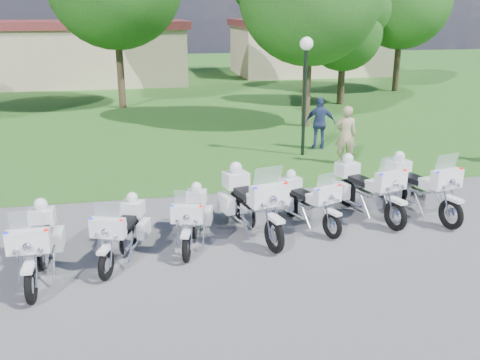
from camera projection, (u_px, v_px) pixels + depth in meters
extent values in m
plane|color=#5C5D62|center=(258.00, 236.00, 11.98)|extent=(100.00, 100.00, 0.00)
cube|color=#2F6821|center=(170.00, 82.00, 37.18)|extent=(100.00, 48.00, 0.01)
torus|color=black|center=(31.00, 285.00, 9.16)|extent=(0.13, 0.67, 0.67)
torus|color=black|center=(45.00, 244.00, 10.75)|extent=(0.13, 0.67, 0.67)
cube|color=white|center=(28.00, 268.00, 9.03)|extent=(0.18, 0.44, 0.07)
cube|color=white|center=(28.00, 241.00, 9.15)|extent=(0.72, 0.24, 0.40)
cube|color=silver|center=(26.00, 221.00, 9.10)|extent=(0.56, 0.12, 0.38)
sphere|color=red|center=(46.00, 231.00, 9.10)|extent=(0.09, 0.09, 0.09)
sphere|color=#1426E5|center=(6.00, 234.00, 8.98)|extent=(0.09, 0.09, 0.09)
cube|color=silver|center=(38.00, 257.00, 9.94)|extent=(0.34, 0.56, 0.34)
cube|color=white|center=(34.00, 245.00, 9.60)|extent=(0.32, 0.52, 0.22)
cube|color=black|center=(39.00, 234.00, 10.12)|extent=(0.34, 0.62, 0.12)
cube|color=white|center=(59.00, 239.00, 10.61)|extent=(0.18, 0.52, 0.36)
cube|color=white|center=(27.00, 241.00, 10.50)|extent=(0.18, 0.52, 0.36)
cube|color=white|center=(42.00, 217.00, 10.60)|extent=(0.48, 0.40, 0.32)
sphere|color=white|center=(41.00, 204.00, 10.52)|extent=(0.26, 0.26, 0.26)
torus|color=black|center=(106.00, 265.00, 9.96)|extent=(0.32, 0.62, 0.61)
torus|color=black|center=(134.00, 232.00, 11.43)|extent=(0.32, 0.62, 0.61)
cube|color=white|center=(105.00, 250.00, 9.85)|extent=(0.29, 0.43, 0.06)
cube|color=white|center=(108.00, 228.00, 9.96)|extent=(0.69, 0.43, 0.37)
cube|color=silver|center=(108.00, 211.00, 9.91)|extent=(0.52, 0.28, 0.34)
sphere|color=red|center=(121.00, 221.00, 9.81)|extent=(0.08, 0.08, 0.08)
sphere|color=#1426E5|center=(91.00, 219.00, 9.90)|extent=(0.08, 0.08, 0.08)
cube|color=silver|center=(121.00, 242.00, 10.68)|extent=(0.47, 0.59, 0.31)
cube|color=white|center=(116.00, 231.00, 10.37)|extent=(0.44, 0.55, 0.20)
cube|color=black|center=(125.00, 223.00, 10.84)|extent=(0.48, 0.64, 0.11)
cube|color=white|center=(144.00, 229.00, 11.21)|extent=(0.32, 0.50, 0.33)
cube|color=white|center=(119.00, 227.00, 11.29)|extent=(0.32, 0.50, 0.33)
cube|color=white|center=(133.00, 208.00, 11.29)|extent=(0.54, 0.49, 0.29)
sphere|color=white|center=(132.00, 197.00, 11.21)|extent=(0.24, 0.24, 0.24)
torus|color=black|center=(187.00, 248.00, 10.67)|extent=(0.27, 0.61, 0.60)
torus|color=black|center=(197.00, 219.00, 12.13)|extent=(0.27, 0.61, 0.60)
cube|color=white|center=(186.00, 234.00, 10.56)|extent=(0.26, 0.42, 0.06)
cube|color=white|center=(187.00, 214.00, 10.67)|extent=(0.68, 0.37, 0.36)
cube|color=silver|center=(187.00, 198.00, 10.62)|extent=(0.52, 0.23, 0.34)
sphere|color=red|center=(201.00, 207.00, 10.55)|extent=(0.08, 0.08, 0.08)
sphere|color=#1426E5|center=(172.00, 207.00, 10.58)|extent=(0.08, 0.08, 0.08)
cube|color=silver|center=(192.00, 228.00, 11.38)|extent=(0.42, 0.57, 0.31)
cube|color=white|center=(190.00, 218.00, 11.08)|extent=(0.40, 0.53, 0.20)
cube|color=black|center=(194.00, 210.00, 11.55)|extent=(0.44, 0.62, 0.11)
cube|color=white|center=(208.00, 215.00, 11.94)|extent=(0.28, 0.49, 0.32)
cube|color=white|center=(184.00, 215.00, 11.97)|extent=(0.28, 0.49, 0.32)
cube|color=white|center=(197.00, 197.00, 11.99)|extent=(0.51, 0.46, 0.29)
sphere|color=white|center=(196.00, 187.00, 11.92)|extent=(0.23, 0.23, 0.23)
torus|color=black|center=(274.00, 236.00, 11.07)|extent=(0.32, 0.76, 0.75)
torus|color=black|center=(236.00, 206.00, 12.72)|extent=(0.32, 0.76, 0.75)
cube|color=white|center=(275.00, 219.00, 10.93)|extent=(0.31, 0.53, 0.08)
cube|color=white|center=(269.00, 195.00, 11.05)|extent=(0.85, 0.45, 0.45)
cube|color=silver|center=(268.00, 176.00, 10.98)|extent=(0.64, 0.28, 0.42)
sphere|color=red|center=(286.00, 184.00, 11.06)|extent=(0.10, 0.10, 0.10)
sphere|color=#1426E5|center=(255.00, 189.00, 10.78)|extent=(0.10, 0.10, 0.10)
cube|color=silver|center=(254.00, 214.00, 11.87)|extent=(0.52, 0.70, 0.38)
cube|color=white|center=(259.00, 201.00, 11.52)|extent=(0.48, 0.65, 0.25)
cube|color=black|center=(247.00, 194.00, 12.05)|extent=(0.53, 0.76, 0.13)
cube|color=white|center=(252.00, 199.00, 12.65)|extent=(0.33, 0.61, 0.40)
cube|color=white|center=(226.00, 203.00, 12.38)|extent=(0.33, 0.61, 0.40)
cube|color=white|center=(236.00, 180.00, 12.54)|extent=(0.63, 0.56, 0.36)
sphere|color=white|center=(236.00, 168.00, 12.45)|extent=(0.29, 0.29, 0.29)
torus|color=black|center=(332.00, 226.00, 11.77)|extent=(0.31, 0.61, 0.61)
torus|color=black|center=(291.00, 205.00, 13.03)|extent=(0.31, 0.61, 0.61)
cube|color=white|center=(333.00, 212.00, 11.65)|extent=(0.29, 0.43, 0.06)
cube|color=white|center=(327.00, 195.00, 11.74)|extent=(0.69, 0.42, 0.36)
cube|color=silver|center=(326.00, 180.00, 11.68)|extent=(0.52, 0.27, 0.34)
sphere|color=red|center=(340.00, 186.00, 11.78)|extent=(0.08, 0.08, 0.08)
sphere|color=#1426E5|center=(319.00, 190.00, 11.50)|extent=(0.08, 0.08, 0.08)
cube|color=silver|center=(310.00, 210.00, 12.38)|extent=(0.46, 0.58, 0.31)
cube|color=white|center=(317.00, 200.00, 12.10)|extent=(0.43, 0.54, 0.20)
cube|color=black|center=(303.00, 194.00, 12.51)|extent=(0.48, 0.64, 0.11)
cube|color=white|center=(303.00, 198.00, 13.01)|extent=(0.31, 0.50, 0.33)
cube|color=white|center=(285.00, 202.00, 12.74)|extent=(0.31, 0.50, 0.33)
cube|color=white|center=(291.00, 183.00, 12.89)|extent=(0.53, 0.49, 0.29)
sphere|color=white|center=(291.00, 174.00, 12.82)|extent=(0.24, 0.24, 0.24)
torus|color=black|center=(395.00, 216.00, 12.19)|extent=(0.32, 0.72, 0.71)
torus|color=black|center=(346.00, 193.00, 13.73)|extent=(0.32, 0.72, 0.71)
cube|color=white|center=(397.00, 201.00, 12.06)|extent=(0.31, 0.50, 0.07)
cube|color=white|center=(391.00, 181.00, 12.17)|extent=(0.81, 0.45, 0.43)
cube|color=silver|center=(390.00, 165.00, 12.11)|extent=(0.61, 0.28, 0.40)
sphere|color=red|center=(405.00, 171.00, 12.20)|extent=(0.10, 0.10, 0.10)
sphere|color=#1426E5|center=(382.00, 175.00, 11.91)|extent=(0.10, 0.10, 0.10)
cube|color=silver|center=(369.00, 198.00, 12.94)|extent=(0.50, 0.67, 0.36)
cube|color=white|center=(377.00, 187.00, 12.61)|extent=(0.47, 0.62, 0.23)
cube|color=black|center=(362.00, 181.00, 13.10)|extent=(0.52, 0.73, 0.13)
cube|color=white|center=(361.00, 186.00, 13.68)|extent=(0.33, 0.58, 0.38)
cube|color=white|center=(341.00, 189.00, 13.40)|extent=(0.33, 0.58, 0.38)
cube|color=white|center=(347.00, 169.00, 13.57)|extent=(0.60, 0.54, 0.34)
sphere|color=white|center=(348.00, 158.00, 13.48)|extent=(0.28, 0.28, 0.28)
torus|color=black|center=(451.00, 214.00, 12.27)|extent=(0.31, 0.74, 0.72)
torus|color=black|center=(397.00, 191.00, 13.85)|extent=(0.31, 0.74, 0.72)
cube|color=white|center=(454.00, 199.00, 12.13)|extent=(0.30, 0.51, 0.08)
cube|color=white|center=(447.00, 179.00, 12.24)|extent=(0.82, 0.43, 0.43)
cube|color=silver|center=(446.00, 163.00, 12.19)|extent=(0.62, 0.27, 0.41)
sphere|color=red|center=(461.00, 169.00, 12.26)|extent=(0.10, 0.10, 0.10)
sphere|color=#1426E5|center=(438.00, 173.00, 11.99)|extent=(0.10, 0.10, 0.10)
cube|color=silver|center=(422.00, 196.00, 13.04)|extent=(0.50, 0.67, 0.37)
cube|color=white|center=(432.00, 185.00, 12.70)|extent=(0.47, 0.63, 0.24)
cube|color=black|center=(414.00, 179.00, 13.21)|extent=(0.51, 0.74, 0.13)
cube|color=white|center=(412.00, 184.00, 13.79)|extent=(0.32, 0.59, 0.39)
cube|color=white|center=(392.00, 188.00, 13.53)|extent=(0.32, 0.59, 0.39)
cube|color=white|center=(398.00, 167.00, 13.68)|extent=(0.60, 0.54, 0.35)
sphere|color=white|center=(399.00, 156.00, 13.60)|extent=(0.28, 0.28, 0.28)
cylinder|color=black|center=(304.00, 103.00, 18.03)|extent=(0.12, 0.12, 3.62)
sphere|color=white|center=(306.00, 44.00, 17.43)|extent=(0.44, 0.44, 0.44)
cylinder|color=#38281C|center=(120.00, 63.00, 26.76)|extent=(0.36, 0.36, 4.54)
cylinder|color=#38281C|center=(307.00, 79.00, 22.58)|extent=(0.36, 0.36, 4.01)
cylinder|color=#38281C|center=(341.00, 78.00, 28.20)|extent=(0.36, 0.36, 2.71)
sphere|color=#255217|center=(344.00, 32.00, 27.48)|extent=(3.94, 3.94, 3.94)
sphere|color=#255217|center=(327.00, 17.00, 27.38)|extent=(2.95, 2.95, 2.95)
sphere|color=#255217|center=(364.00, 10.00, 27.09)|extent=(2.71, 2.71, 2.71)
cylinder|color=#38281C|center=(397.00, 59.00, 32.49)|extent=(0.36, 0.36, 3.93)
sphere|color=#255217|center=(403.00, 0.00, 31.45)|extent=(5.71, 5.71, 5.71)
cube|color=tan|center=(79.00, 56.00, 36.44)|extent=(14.00, 8.00, 3.60)
cube|color=maroon|center=(76.00, 24.00, 35.81)|extent=(14.56, 8.32, 0.50)
cube|color=tan|center=(308.00, 50.00, 41.49)|extent=(11.00, 7.00, 3.60)
cube|color=maroon|center=(309.00, 23.00, 40.87)|extent=(11.44, 7.28, 0.50)
imported|color=tan|center=(346.00, 135.00, 17.28)|extent=(0.78, 0.61, 1.91)
imported|color=navy|center=(320.00, 123.00, 19.13)|extent=(1.17, 0.69, 1.88)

